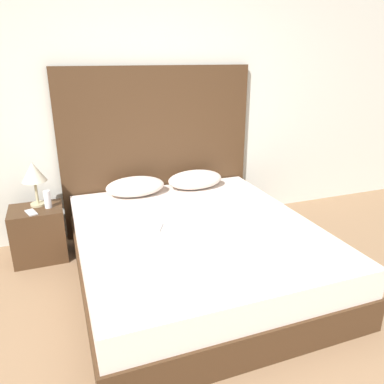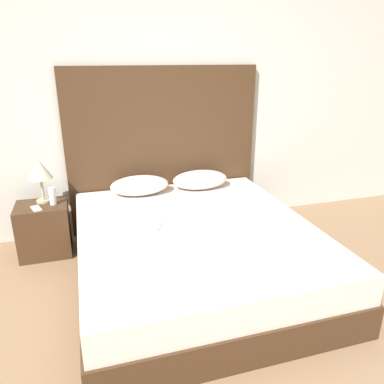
{
  "view_description": "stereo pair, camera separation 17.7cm",
  "coord_description": "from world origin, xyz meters",
  "px_view_note": "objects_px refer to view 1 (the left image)",
  "views": [
    {
      "loc": [
        -0.99,
        -1.47,
        1.76
      ],
      "look_at": [
        0.0,
        1.19,
        0.72
      ],
      "focal_mm": 35.0,
      "sensor_mm": 36.0,
      "label": 1
    },
    {
      "loc": [
        -0.82,
        -1.53,
        1.76
      ],
      "look_at": [
        0.0,
        1.19,
        0.72
      ],
      "focal_mm": 35.0,
      "sensor_mm": 36.0,
      "label": 2
    }
  ],
  "objects_px": {
    "bed": "(196,251)",
    "phone_on_bed": "(157,228)",
    "nightstand": "(39,233)",
    "table_lamp": "(34,174)",
    "phone_on_nightstand": "(31,212)"
  },
  "relations": [
    {
      "from": "nightstand",
      "to": "table_lamp",
      "type": "xyz_separation_m",
      "value": [
        0.03,
        0.08,
        0.54
      ]
    },
    {
      "from": "phone_on_bed",
      "to": "nightstand",
      "type": "xyz_separation_m",
      "value": [
        -0.92,
        0.73,
        -0.23
      ]
    },
    {
      "from": "bed",
      "to": "phone_on_bed",
      "type": "distance_m",
      "value": 0.4
    },
    {
      "from": "phone_on_nightstand",
      "to": "nightstand",
      "type": "bearing_deg",
      "value": 73.32
    },
    {
      "from": "bed",
      "to": "phone_on_bed",
      "type": "bearing_deg",
      "value": 169.36
    },
    {
      "from": "bed",
      "to": "phone_on_nightstand",
      "type": "relative_size",
      "value": 13.01
    },
    {
      "from": "bed",
      "to": "table_lamp",
      "type": "xyz_separation_m",
      "value": [
        -1.2,
        0.86,
        0.55
      ]
    },
    {
      "from": "nightstand",
      "to": "phone_on_nightstand",
      "type": "xyz_separation_m",
      "value": [
        -0.03,
        -0.09,
        0.25
      ]
    },
    {
      "from": "phone_on_nightstand",
      "to": "table_lamp",
      "type": "bearing_deg",
      "value": 72.1
    },
    {
      "from": "bed",
      "to": "nightstand",
      "type": "xyz_separation_m",
      "value": [
        -1.23,
        0.79,
        0.01
      ]
    },
    {
      "from": "bed",
      "to": "phone_on_nightstand",
      "type": "bearing_deg",
      "value": 151.08
    },
    {
      "from": "phone_on_nightstand",
      "to": "bed",
      "type": "bearing_deg",
      "value": -28.92
    },
    {
      "from": "phone_on_bed",
      "to": "bed",
      "type": "bearing_deg",
      "value": -10.64
    },
    {
      "from": "table_lamp",
      "to": "phone_on_bed",
      "type": "bearing_deg",
      "value": -42.15
    },
    {
      "from": "bed",
      "to": "phone_on_bed",
      "type": "height_order",
      "value": "phone_on_bed"
    }
  ]
}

